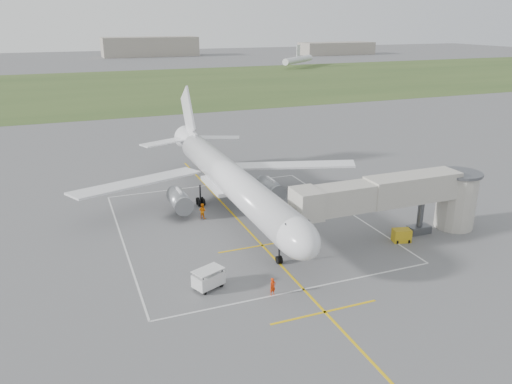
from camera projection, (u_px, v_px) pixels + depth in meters
name	position (u px, v px, depth m)	size (l,w,h in m)	color
ground	(232.00, 214.00, 63.02)	(700.00, 700.00, 0.00)	#565658
grass_strip	(114.00, 88.00, 177.23)	(700.00, 120.00, 0.02)	#364E22
apron_markings	(249.00, 231.00, 57.91)	(28.20, 60.00, 0.01)	#E9B70D
airliner	(230.00, 179.00, 62.23)	(38.93, 46.75, 13.52)	silver
jet_bridge	(406.00, 197.00, 55.03)	(23.40, 5.00, 7.20)	#AEAB9D
gpu_unit	(401.00, 236.00, 54.97)	(2.16, 1.75, 1.44)	gold
baggage_cart	(208.00, 279.00, 45.33)	(3.16, 2.58, 1.90)	silver
ramp_worker_nose	(273.00, 287.00, 44.29)	(0.60, 0.40, 1.65)	red
ramp_worker_wing	(202.00, 211.00, 61.29)	(0.94, 0.73, 1.94)	orange
distant_hangars	(58.00, 51.00, 288.72)	(345.00, 49.00, 12.00)	gray
distant_aircraft	(125.00, 66.00, 216.98)	(196.10, 36.05, 8.85)	silver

